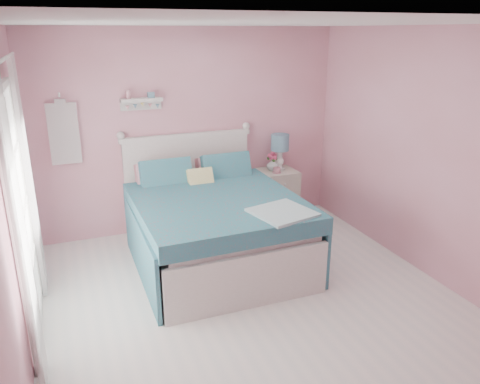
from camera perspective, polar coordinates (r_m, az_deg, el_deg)
floor at (r=4.68m, az=2.19°, el=-13.90°), size 4.50×4.50×0.00m
room_shell at (r=4.04m, az=2.48°, el=5.31°), size 4.50×4.50×4.50m
bed at (r=5.40m, az=-3.29°, el=-4.10°), size 1.77×2.23×1.29m
nightstand at (r=6.58m, az=4.53°, el=-0.35°), size 0.50×0.49×0.72m
table_lamp at (r=6.44m, az=4.89°, el=5.71°), size 0.25×0.25×0.49m
vase at (r=6.45m, az=3.97°, el=3.37°), size 0.18×0.18×0.17m
teacup at (r=6.34m, az=4.50°, el=2.67°), size 0.12×0.12×0.08m
roses at (r=6.41m, az=3.99°, el=4.39°), size 0.14×0.11×0.12m
wall_shelf at (r=5.91m, az=-11.99°, el=10.81°), size 0.50×0.15×0.25m
hanging_dress at (r=5.88m, az=-20.67°, el=6.64°), size 0.34×0.03×0.72m
french_door at (r=4.27m, az=-25.08°, el=-2.96°), size 0.04×1.32×2.16m
curtain_near at (r=3.54m, az=-25.06°, el=-5.54°), size 0.04×0.40×2.32m
curtain_far at (r=4.94m, az=-24.30°, el=1.31°), size 0.04×0.40×2.32m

